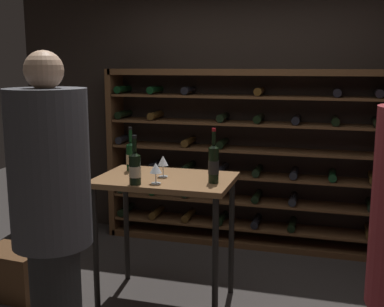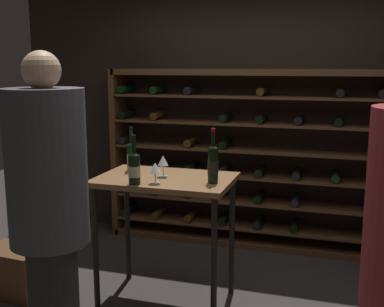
{
  "view_description": "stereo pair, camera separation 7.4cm",
  "coord_description": "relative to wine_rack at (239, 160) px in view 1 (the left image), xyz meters",
  "views": [
    {
      "loc": [
        0.78,
        -3.09,
        1.8
      ],
      "look_at": [
        -0.18,
        0.25,
        1.16
      ],
      "focal_mm": 44.73,
      "sensor_mm": 36.0,
      "label": 1
    },
    {
      "loc": [
        0.85,
        -3.07,
        1.8
      ],
      "look_at": [
        -0.18,
        0.25,
        1.16
      ],
      "focal_mm": 44.73,
      "sensor_mm": 36.0,
      "label": 2
    }
  ],
  "objects": [
    {
      "name": "wine_bottle_amber_reserve",
      "position": [
        -0.63,
        -1.23,
        0.23
      ],
      "size": [
        0.07,
        0.07,
        0.34
      ],
      "color": "black",
      "rests_on": "tasting_table"
    },
    {
      "name": "wine_rack",
      "position": [
        0.0,
        0.0,
        0.0
      ],
      "size": [
        2.76,
        0.32,
        1.77
      ],
      "color": "brown",
      "rests_on": "ground"
    },
    {
      "name": "wine_bottle_black_capsule",
      "position": [
        -0.43,
        -1.63,
        0.23
      ],
      "size": [
        0.09,
        0.09,
        0.35
      ],
      "color": "black",
      "rests_on": "tasting_table"
    },
    {
      "name": "wine_glass_stemmed_left",
      "position": [
        -0.32,
        -1.36,
        0.23
      ],
      "size": [
        0.08,
        0.08,
        0.16
      ],
      "color": "silver",
      "rests_on": "tasting_table"
    },
    {
      "name": "person_guest_plum_blouse",
      "position": [
        -0.63,
        -2.37,
        0.17
      ],
      "size": [
        0.45,
        0.45,
        1.88
      ],
      "rotation": [
        0.0,
        0.0,
        -0.45
      ],
      "color": "#2B2B2B",
      "rests_on": "ground"
    },
    {
      "name": "wine_glass_stemmed_right",
      "position": [
        -0.3,
        -1.57,
        0.22
      ],
      "size": [
        0.09,
        0.09,
        0.15
      ],
      "color": "silver",
      "rests_on": "tasting_table"
    },
    {
      "name": "back_wall",
      "position": [
        0.06,
        0.21,
        0.58
      ],
      "size": [
        5.09,
        0.1,
        2.9
      ],
      "primitive_type": "cube",
      "color": "black",
      "rests_on": "ground"
    },
    {
      "name": "wine_bottle_red_label",
      "position": [
        0.08,
        -1.44,
        0.26
      ],
      "size": [
        0.08,
        0.08,
        0.39
      ],
      "color": "black",
      "rests_on": "tasting_table"
    },
    {
      "name": "wine_crate",
      "position": [
        -1.49,
        -1.6,
        -0.68
      ],
      "size": [
        0.51,
        0.38,
        0.38
      ],
      "primitive_type": "cube",
      "rotation": [
        0.0,
        0.0,
        -0.08
      ],
      "color": "brown",
      "rests_on": "ground"
    },
    {
      "name": "tasting_table",
      "position": [
        -0.3,
        -1.37,
        -0.01
      ],
      "size": [
        1.0,
        0.66,
        0.99
      ],
      "color": "brown",
      "rests_on": "ground"
    }
  ]
}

